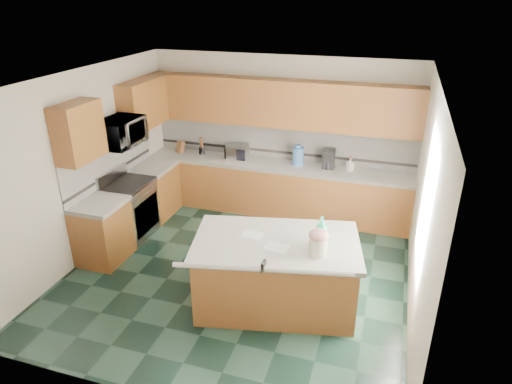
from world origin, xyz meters
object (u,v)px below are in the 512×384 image
(soap_bottle_island, at_px, (321,231))
(toaster_oven, at_px, (237,152))
(knife_block, at_px, (180,147))
(treat_jar, at_px, (318,246))
(coffee_maker, at_px, (329,159))
(island_base, at_px, (276,275))
(island_top, at_px, (276,243))

(soap_bottle_island, distance_m, toaster_oven, 3.17)
(toaster_oven, bearing_deg, knife_block, 157.58)
(treat_jar, xyz_separation_m, soap_bottle_island, (-0.00, 0.20, 0.08))
(treat_jar, bearing_deg, soap_bottle_island, 66.72)
(toaster_oven, bearing_deg, coffee_maker, -21.35)
(coffee_maker, bearing_deg, island_base, -97.09)
(island_base, height_order, treat_jar, treat_jar)
(knife_block, xyz_separation_m, toaster_oven, (1.11, 0.00, 0.01))
(soap_bottle_island, xyz_separation_m, coffee_maker, (-0.32, 2.54, -0.02))
(knife_block, bearing_deg, toaster_oven, 19.40)
(island_base, xyz_separation_m, toaster_oven, (-1.40, 2.56, 0.61))
(coffee_maker, bearing_deg, soap_bottle_island, -85.43)
(island_base, relative_size, knife_block, 8.77)
(treat_jar, relative_size, toaster_oven, 0.52)
(island_base, distance_m, coffee_maker, 2.68)
(treat_jar, height_order, coffee_maker, coffee_maker)
(island_base, height_order, soap_bottle_island, soap_bottle_island)
(treat_jar, xyz_separation_m, coffee_maker, (-0.32, 2.74, 0.05))
(treat_jar, relative_size, coffee_maker, 0.67)
(island_base, relative_size, coffee_maker, 5.76)
(knife_block, bearing_deg, treat_jar, -22.41)
(island_top, height_order, coffee_maker, coffee_maker)
(treat_jar, distance_m, coffee_maker, 2.76)
(toaster_oven, bearing_deg, treat_jar, -77.02)
(island_base, distance_m, soap_bottle_island, 0.86)
(island_top, bearing_deg, toaster_oven, 106.84)
(island_top, bearing_deg, island_base, 0.00)
(island_top, relative_size, coffee_maker, 6.07)
(island_top, distance_m, knife_block, 3.59)
(treat_jar, bearing_deg, toaster_oven, 101.53)
(soap_bottle_island, bearing_deg, toaster_oven, 133.58)
(treat_jar, distance_m, knife_block, 4.07)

